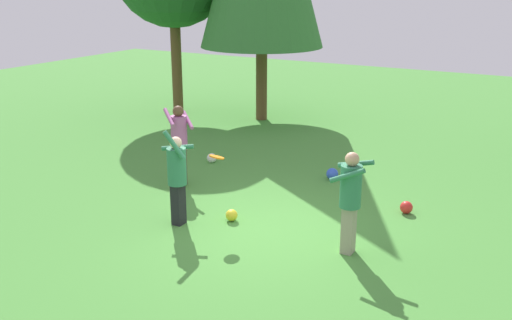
{
  "coord_description": "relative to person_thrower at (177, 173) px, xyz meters",
  "views": [
    {
      "loc": [
        4.51,
        -8.35,
        4.28
      ],
      "look_at": [
        -0.51,
        0.61,
        1.05
      ],
      "focal_mm": 41.01,
      "sensor_mm": 36.0,
      "label": 1
    }
  ],
  "objects": [
    {
      "name": "person_catcher",
      "position": [
        3.07,
        0.41,
        0.04
      ],
      "size": [
        0.59,
        0.5,
        1.7
      ],
      "rotation": [
        0.0,
        0.0,
        -3.11
      ],
      "color": "gray",
      "rests_on": "ground_plane"
    },
    {
      "name": "ball_blue",
      "position": [
        1.5,
        3.61,
        -0.84
      ],
      "size": [
        0.26,
        0.26,
        0.26
      ],
      "primitive_type": "sphere",
      "color": "blue",
      "rests_on": "ground_plane"
    },
    {
      "name": "ball_yellow",
      "position": [
        0.76,
        0.58,
        -0.86
      ],
      "size": [
        0.22,
        0.22,
        0.22
      ],
      "primitive_type": "sphere",
      "color": "yellow",
      "rests_on": "ground_plane"
    },
    {
      "name": "ball_white",
      "position": [
        -1.5,
        3.35,
        -0.86
      ],
      "size": [
        0.23,
        0.23,
        0.23
      ],
      "primitive_type": "sphere",
      "color": "white",
      "rests_on": "ground_plane"
    },
    {
      "name": "ground_plane",
      "position": [
        1.47,
        0.52,
        -0.97
      ],
      "size": [
        40.0,
        40.0,
        0.0
      ],
      "primitive_type": "plane",
      "color": "#478C38"
    },
    {
      "name": "person_bystander",
      "position": [
        -1.2,
        1.7,
        0.06
      ],
      "size": [
        0.76,
        0.74,
        1.74
      ],
      "rotation": [
        0.0,
        0.0,
        -0.64
      ],
      "color": "#4C382D",
      "rests_on": "ground_plane"
    },
    {
      "name": "ball_red",
      "position": [
        3.45,
        2.5,
        -0.85
      ],
      "size": [
        0.24,
        0.24,
        0.24
      ],
      "primitive_type": "sphere",
      "color": "red",
      "rests_on": "ground_plane"
    },
    {
      "name": "frisbee",
      "position": [
        0.62,
        0.34,
        0.3
      ],
      "size": [
        0.36,
        0.36,
        0.1
      ],
      "color": "orange"
    },
    {
      "name": "person_thrower",
      "position": [
        0.0,
        0.0,
        0.0
      ],
      "size": [
        0.64,
        0.65,
        1.8
      ],
      "rotation": [
        0.0,
        0.0,
        0.5
      ],
      "color": "black",
      "rests_on": "ground_plane"
    }
  ]
}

